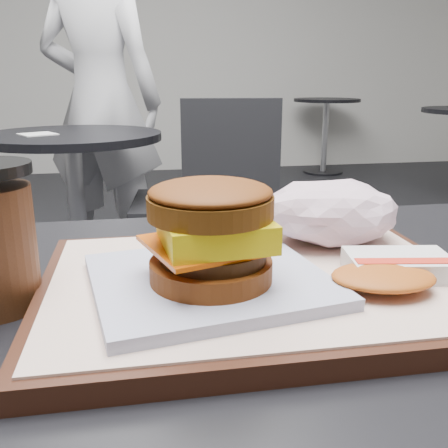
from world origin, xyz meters
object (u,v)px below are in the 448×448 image
(serving_tray, at_px, (258,285))
(hash_brown, at_px, (392,270))
(crumpled_wrapper, at_px, (330,212))
(patron, at_px, (101,101))
(neighbor_chair, at_px, (202,192))
(breakfast_sandwich, at_px, (211,244))
(neighbor_table, at_px, (75,183))

(serving_tray, bearing_deg, hash_brown, -17.47)
(serving_tray, relative_size, crumpled_wrapper, 2.59)
(patron, bearing_deg, serving_tray, 120.27)
(neighbor_chair, bearing_deg, breakfast_sandwich, -97.02)
(hash_brown, relative_size, patron, 0.07)
(hash_brown, xyz_separation_m, neighbor_table, (-0.46, 1.66, -0.25))
(neighbor_table, bearing_deg, breakfast_sandwich, -79.54)
(neighbor_table, bearing_deg, serving_tray, -77.84)
(serving_tray, distance_m, hash_brown, 0.12)
(patron, bearing_deg, crumpled_wrapper, 123.14)
(hash_brown, distance_m, patron, 2.23)
(crumpled_wrapper, bearing_deg, neighbor_chair, 87.95)
(crumpled_wrapper, relative_size, neighbor_chair, 0.17)
(breakfast_sandwich, bearing_deg, patron, 95.70)
(breakfast_sandwich, height_order, crumpled_wrapper, breakfast_sandwich)
(hash_brown, height_order, neighbor_chair, neighbor_chair)
(breakfast_sandwich, height_order, neighbor_chair, breakfast_sandwich)
(breakfast_sandwich, xyz_separation_m, neighbor_chair, (0.20, 1.59, -0.32))
(hash_brown, bearing_deg, crumpled_wrapper, 96.27)
(hash_brown, bearing_deg, serving_tray, 162.53)
(hash_brown, height_order, crumpled_wrapper, crumpled_wrapper)
(crumpled_wrapper, bearing_deg, patron, 99.84)
(breakfast_sandwich, height_order, patron, patron)
(neighbor_table, relative_size, patron, 0.44)
(neighbor_chair, distance_m, patron, 0.80)
(breakfast_sandwich, xyz_separation_m, hash_brown, (0.16, -0.01, -0.03))
(neighbor_table, height_order, patron, patron)
(serving_tray, distance_m, neighbor_table, 1.68)
(neighbor_table, bearing_deg, neighbor_chair, -7.12)
(crumpled_wrapper, height_order, neighbor_chair, neighbor_chair)
(breakfast_sandwich, relative_size, neighbor_chair, 0.25)
(hash_brown, distance_m, neighbor_table, 1.74)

